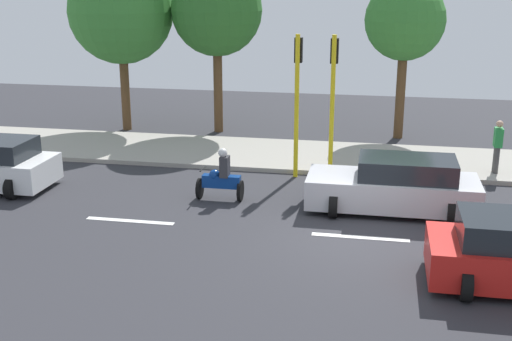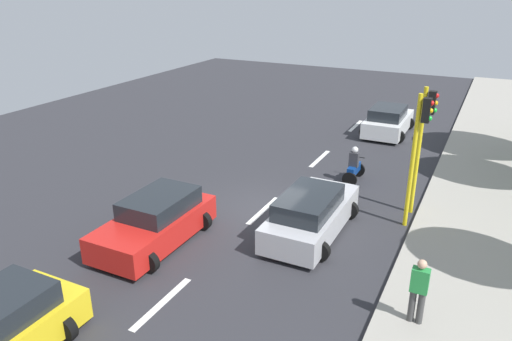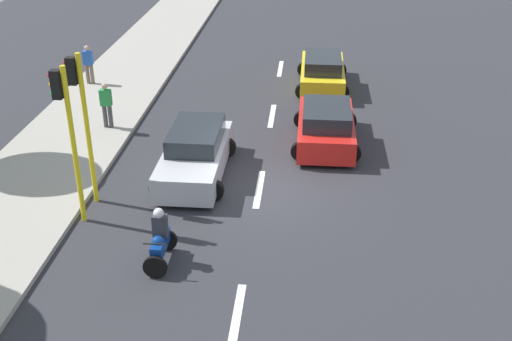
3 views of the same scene
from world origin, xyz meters
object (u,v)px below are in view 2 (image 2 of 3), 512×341
Objects in this scene: car_white at (388,121)px; traffic_light_corner at (424,134)px; car_red at (156,222)px; motorcycle at (354,167)px; traffic_light_midblock at (418,143)px; car_silver at (311,214)px; pedestrian_near_signal at (419,289)px.

traffic_light_corner reaches higher than car_white.
car_red is 15.28m from car_white.
traffic_light_corner is (2.94, -9.02, 2.22)m from car_white.
traffic_light_midblock is (2.71, -2.91, 2.29)m from motorcycle.
traffic_light_corner is (2.71, -1.81, 2.29)m from motorcycle.
traffic_light_midblock is at bearing -73.82° from car_white.
traffic_light_midblock is at bearing 35.78° from car_silver.
car_silver and car_red have the same top height.
car_red is at bearing -146.04° from traffic_light_midblock.
motorcycle reaches higher than car_white.
pedestrian_near_signal is (4.02, -15.29, 0.35)m from car_white.
traffic_light_corner is at bearing 48.31° from car_silver.
motorcycle is 8.94m from pedestrian_near_signal.
pedestrian_near_signal is 6.63m from traffic_light_corner.
car_white is at bearing 106.18° from traffic_light_midblock.
car_silver is 3.00× the size of motorcycle.
traffic_light_corner is at bearing -71.97° from car_white.
car_silver is 4.88m from motorcycle.
car_white is at bearing 108.03° from traffic_light_corner.
motorcycle is 3.98m from traffic_light_corner.
car_red is 8.62m from motorcycle.
traffic_light_corner is 1.00× the size of traffic_light_midblock.
motorcycle reaches higher than car_silver.
car_white is 2.43× the size of pedestrian_near_signal.
pedestrian_near_signal is at bearing -80.18° from traffic_light_corner.
car_white is at bearing 75.03° from car_red.
car_red is at bearing 176.21° from pedestrian_near_signal.
car_silver is 1.08× the size of car_red.
car_red is at bearing -118.93° from motorcycle.
motorcycle is (0.22, -7.22, -0.07)m from car_white.
pedestrian_near_signal is (3.80, -8.08, 0.42)m from motorcycle.
traffic_light_corner reaches higher than motorcycle.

